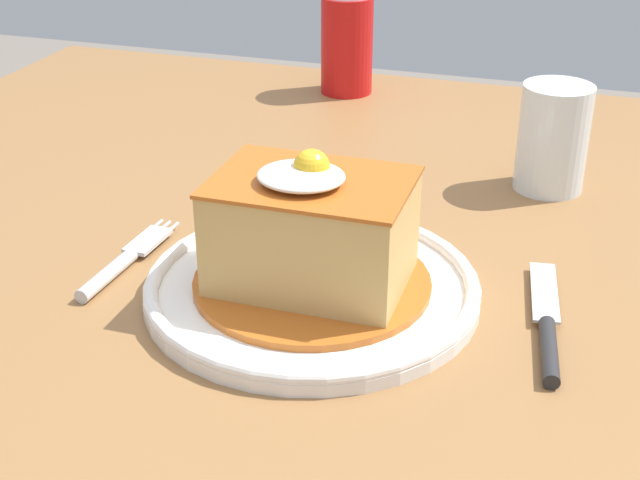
# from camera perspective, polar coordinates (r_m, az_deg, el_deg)

# --- Properties ---
(dining_table) EXTENTS (1.24, 0.96, 0.76)m
(dining_table) POSITION_cam_1_polar(r_m,az_deg,el_deg) (0.84, 4.14, -6.39)
(dining_table) COLOR olive
(dining_table) RESTS_ON ground_plane
(main_plate) EXTENTS (0.26, 0.26, 0.02)m
(main_plate) POSITION_cam_1_polar(r_m,az_deg,el_deg) (0.70, -0.51, -2.98)
(main_plate) COLOR white
(main_plate) RESTS_ON dining_table
(sandwich_meal) EXTENTS (0.19, 0.19, 0.11)m
(sandwich_meal) POSITION_cam_1_polar(r_m,az_deg,el_deg) (0.67, -0.54, 0.29)
(sandwich_meal) COLOR #B75B1E
(sandwich_meal) RESTS_ON main_plate
(fork) EXTENTS (0.02, 0.14, 0.01)m
(fork) POSITION_cam_1_polar(r_m,az_deg,el_deg) (0.75, -12.59, -1.46)
(fork) COLOR silver
(fork) RESTS_ON dining_table
(knife) EXTENTS (0.04, 0.17, 0.01)m
(knife) POSITION_cam_1_polar(r_m,az_deg,el_deg) (0.67, 14.33, -5.76)
(knife) COLOR #262628
(knife) RESTS_ON dining_table
(soda_can) EXTENTS (0.07, 0.07, 0.12)m
(soda_can) POSITION_cam_1_polar(r_m,az_deg,el_deg) (1.16, 1.73, 12.36)
(soda_can) COLOR red
(soda_can) RESTS_ON dining_table
(drinking_glass) EXTENTS (0.07, 0.07, 0.10)m
(drinking_glass) POSITION_cam_1_polar(r_m,az_deg,el_deg) (0.90, 14.60, 5.89)
(drinking_glass) COLOR #3F2314
(drinking_glass) RESTS_ON dining_table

